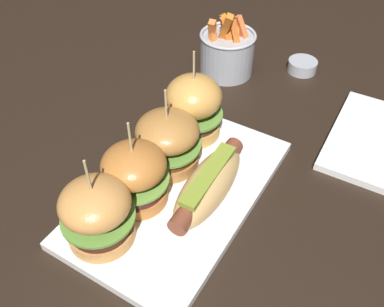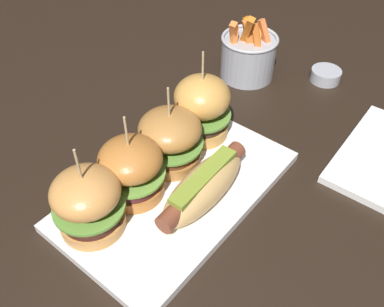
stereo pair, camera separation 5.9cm
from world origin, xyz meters
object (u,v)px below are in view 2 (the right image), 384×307
hot_dog (204,186)px  sauce_ramekin (326,75)px  platter_main (177,190)px  slider_center_left (132,169)px  slider_far_right (202,107)px  slider_center_right (170,138)px  slider_far_left (88,202)px  fries_bucket (248,55)px

hot_dog → sauce_ramekin: hot_dog is taller
platter_main → slider_center_left: size_ratio=2.54×
hot_dog → slider_far_right: slider_far_right is taller
slider_center_right → slider_far_right: slider_far_right is taller
hot_dog → slider_center_right: size_ratio=1.31×
platter_main → sauce_ramekin: bearing=-5.1°
slider_far_left → slider_center_right: (0.15, -0.00, -0.00)m
slider_center_right → sauce_ramekin: (0.37, -0.08, -0.05)m
platter_main → fries_bucket: size_ratio=2.52×
hot_dog → fries_bucket: fries_bucket is taller
sauce_ramekin → slider_far_right: bearing=164.2°
slider_far_right → platter_main: bearing=-158.4°
platter_main → slider_center_left: bearing=137.4°
slider_far_left → fries_bucket: 0.44m
slider_center_left → slider_far_right: 0.16m
hot_dog → slider_center_left: size_ratio=1.30×
slider_center_right → platter_main: bearing=-130.4°
platter_main → slider_far_left: bearing=160.7°
slider_center_right → slider_center_left: bearing=-179.6°
hot_dog → slider_far_left: bearing=146.2°
platter_main → slider_center_left: slider_center_left is taller
fries_bucket → hot_dog: bearing=-156.6°
slider_far_left → slider_center_right: size_ratio=1.02×
slider_center_left → fries_bucket: size_ratio=0.99×
slider_far_left → sauce_ramekin: size_ratio=2.37×
platter_main → slider_center_left: 0.08m
platter_main → slider_center_right: (0.04, 0.04, 0.05)m
hot_dog → fries_bucket: size_ratio=1.29×
fries_bucket → sauce_ramekin: 0.16m
slider_center_left → sauce_ramekin: size_ratio=2.35×
platter_main → slider_far_right: bearing=21.6°
slider_center_left → slider_far_left: bearing=179.2°
platter_main → slider_far_right: slider_far_right is taller
hot_dog → slider_center_right: 0.09m
slider_far_right → fries_bucket: size_ratio=1.10×
slider_center_left → slider_far_right: bearing=1.7°
slider_far_left → slider_center_left: bearing=-0.8°
slider_center_left → sauce_ramekin: (0.44, -0.08, -0.05)m
slider_far_left → slider_center_left: same height
slider_far_left → slider_center_right: bearing=-0.2°
slider_far_left → slider_center_right: 0.15m
slider_center_right → slider_far_left: bearing=179.8°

